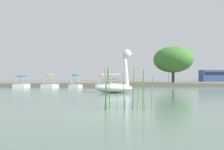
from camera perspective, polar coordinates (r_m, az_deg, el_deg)
ground_plane at (r=9.54m, az=0.79°, el=-7.33°), size 441.98×441.98×0.00m
shore_bank_far at (r=47.21m, az=-0.29°, el=-1.63°), size 146.74×26.97×0.47m
swan_boat at (r=21.58m, az=0.73°, el=-1.64°), size 2.92×1.59×3.27m
pedal_boat_pink at (r=32.03m, az=-2.02°, el=-1.85°), size 1.36×2.25×1.47m
pedal_boat_teal at (r=32.32m, az=-7.21°, el=-1.78°), size 1.41×1.95×1.55m
pedal_boat_lime at (r=32.62m, az=-12.19°, el=-1.70°), size 1.67×2.42×1.50m
pedal_boat_blue at (r=33.33m, az=-17.51°, el=-1.72°), size 1.41×2.10×1.41m
tree_broadleaf_left at (r=37.20m, az=12.02°, el=3.03°), size 6.61×7.05×4.64m
person_on_path at (r=36.90m, az=11.92°, el=-0.19°), size 0.23×0.24×1.67m
bicycle_parked at (r=34.65m, az=-0.31°, el=-1.08°), size 1.64×0.12×0.67m
parked_van at (r=51.85m, az=19.41°, el=-0.07°), size 4.76×2.54×1.95m
reed_clump_foreground at (r=10.23m, az=3.02°, el=-3.17°), size 2.36×1.06×1.52m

